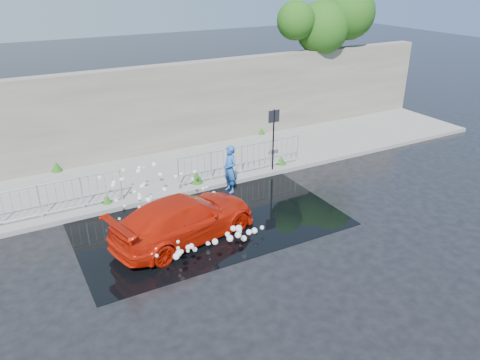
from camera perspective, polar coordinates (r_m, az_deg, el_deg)
The scene contains 13 objects.
ground at distance 13.65m, azimuth -4.08°, elevation -7.18°, with size 90.00×90.00×0.00m, color black.
pavement at distance 17.79m, azimuth -10.91°, elevation 0.58°, with size 30.00×4.00×0.15m, color slate.
curb at distance 16.06m, azimuth -8.62°, elevation -1.94°, with size 30.00×0.25×0.16m, color slate.
retaining_wall at distance 19.18m, azimuth -13.47°, elevation 7.91°, with size 30.00×0.60×3.50m, color #625A53.
puddle at distance 14.61m, azimuth -3.96°, elevation -4.86°, with size 8.00×5.00×0.01m, color black.
sign_post at distance 17.25m, azimuth 4.11°, elevation 6.08°, with size 0.45×0.06×2.50m.
tree at distance 23.36m, azimuth 10.90°, elevation 18.49°, with size 5.13×2.52×6.46m.
railing_left at distance 15.40m, azimuth -23.28°, elevation -2.30°, with size 5.05×0.05×1.10m.
railing_right at distance 17.21m, azimuth 0.19°, elevation 2.59°, with size 5.05×0.05×1.10m.
weeds at distance 17.17m, azimuth -10.87°, elevation 0.59°, with size 12.17×3.93×0.43m.
water_spray at distance 13.66m, azimuth -7.35°, elevation -3.82°, with size 3.58×5.68×1.10m.
red_car at distance 13.45m, azimuth -6.76°, elevation -4.67°, with size 1.79×4.40×1.28m, color red.
person at distance 16.05m, azimuth -1.24°, elevation 1.33°, with size 0.61×0.40×1.68m, color blue.
Camera 1 is at (-4.73, -10.62, 7.16)m, focal length 35.00 mm.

